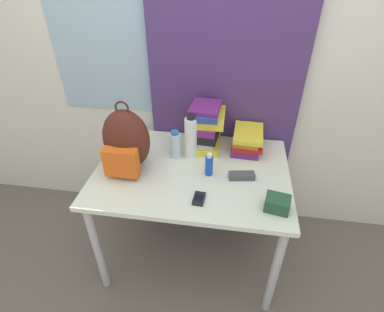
# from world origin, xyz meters

# --- Properties ---
(ground_plane) EXTENTS (12.00, 12.00, 0.00)m
(ground_plane) POSITION_xyz_m (0.00, 0.00, 0.00)
(ground_plane) COLOR #665B51
(wall_back) EXTENTS (6.00, 0.06, 2.50)m
(wall_back) POSITION_xyz_m (-0.00, 0.92, 1.25)
(wall_back) COLOR silver
(wall_back) RESTS_ON ground_plane
(curtain_blue) EXTENTS (0.99, 0.04, 2.50)m
(curtain_blue) POSITION_xyz_m (0.15, 0.86, 1.25)
(curtain_blue) COLOR #4C336B
(curtain_blue) RESTS_ON ground_plane
(desk) EXTENTS (1.17, 0.83, 0.77)m
(desk) POSITION_xyz_m (0.00, 0.42, 0.68)
(desk) COLOR silver
(desk) RESTS_ON ground_plane
(backpack) EXTENTS (0.28, 0.25, 0.44)m
(backpack) POSITION_xyz_m (-0.38, 0.39, 0.95)
(backpack) COLOR #512319
(backpack) RESTS_ON desk
(book_stack_left) EXTENTS (0.23, 0.29, 0.30)m
(book_stack_left) POSITION_xyz_m (0.05, 0.69, 0.92)
(book_stack_left) COLOR yellow
(book_stack_left) RESTS_ON desk
(book_stack_center) EXTENTS (0.20, 0.27, 0.14)m
(book_stack_center) POSITION_xyz_m (0.32, 0.69, 0.84)
(book_stack_center) COLOR #6B2370
(book_stack_center) RESTS_ON desk
(water_bottle) EXTENTS (0.07, 0.07, 0.19)m
(water_bottle) POSITION_xyz_m (-0.12, 0.54, 0.86)
(water_bottle) COLOR silver
(water_bottle) RESTS_ON desk
(sports_bottle) EXTENTS (0.08, 0.08, 0.29)m
(sports_bottle) POSITION_xyz_m (-0.03, 0.56, 0.91)
(sports_bottle) COLOR white
(sports_bottle) RESTS_ON desk
(sunscreen_bottle) EXTENTS (0.05, 0.05, 0.15)m
(sunscreen_bottle) POSITION_xyz_m (0.11, 0.39, 0.84)
(sunscreen_bottle) COLOR blue
(sunscreen_bottle) RESTS_ON desk
(cell_phone) EXTENTS (0.07, 0.10, 0.02)m
(cell_phone) POSITION_xyz_m (0.08, 0.16, 0.78)
(cell_phone) COLOR black
(cell_phone) RESTS_ON desk
(sunglasses_case) EXTENTS (0.16, 0.08, 0.04)m
(sunglasses_case) POSITION_xyz_m (0.30, 0.38, 0.79)
(sunglasses_case) COLOR #47474C
(sunglasses_case) RESTS_ON desk
(camera_pouch) EXTENTS (0.14, 0.12, 0.07)m
(camera_pouch) POSITION_xyz_m (0.48, 0.15, 0.81)
(camera_pouch) COLOR #234C33
(camera_pouch) RESTS_ON desk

